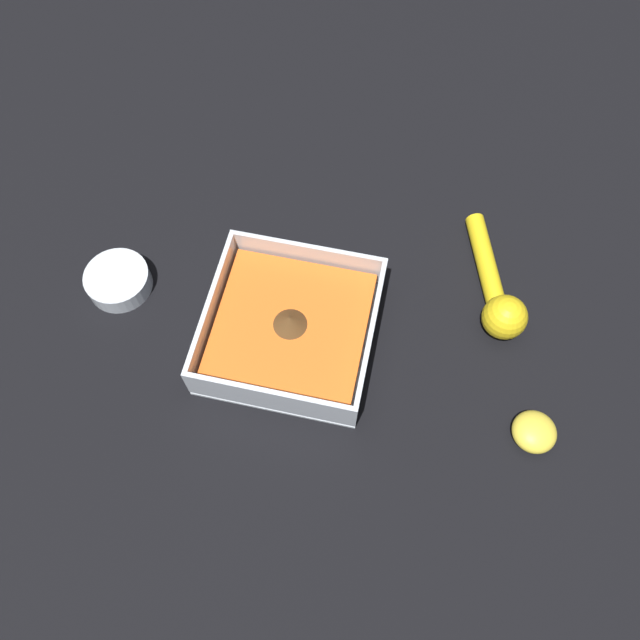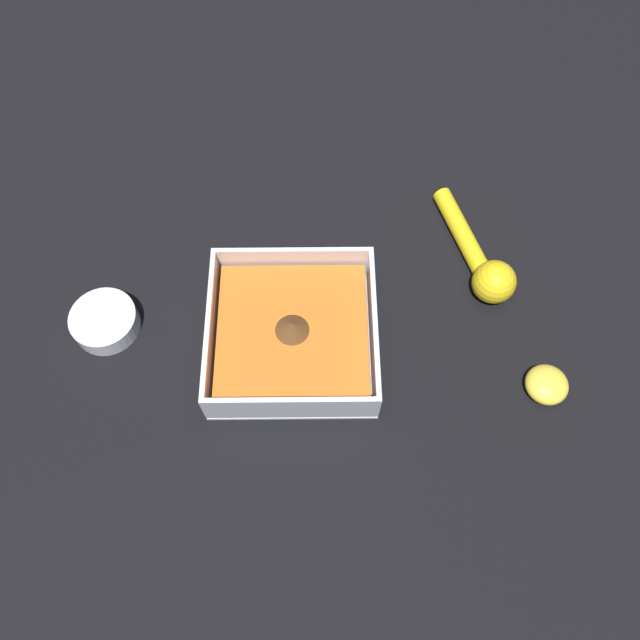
{
  "view_description": "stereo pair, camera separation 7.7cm",
  "coord_description": "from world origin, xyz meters",
  "px_view_note": "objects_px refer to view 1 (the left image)",
  "views": [
    {
      "loc": [
        -0.11,
        0.35,
        0.72
      ],
      "look_at": [
        -0.04,
        0.01,
        0.03
      ],
      "focal_mm": 35.0,
      "sensor_mm": 36.0,
      "label": 1
    },
    {
      "loc": [
        -0.04,
        0.36,
        0.72
      ],
      "look_at": [
        -0.04,
        0.01,
        0.03
      ],
      "focal_mm": 35.0,
      "sensor_mm": 36.0,
      "label": 2
    }
  ],
  "objects_px": {
    "square_dish": "(291,329)",
    "lemon_squeezer": "(498,298)",
    "spice_bowl": "(119,280)",
    "lemon_half": "(534,432)"
  },
  "relations": [
    {
      "from": "spice_bowl",
      "to": "lemon_squeezer",
      "type": "bearing_deg",
      "value": -171.48
    },
    {
      "from": "lemon_half",
      "to": "square_dish",
      "type": "bearing_deg",
      "value": -12.09
    },
    {
      "from": "square_dish",
      "to": "lemon_squeezer",
      "type": "bearing_deg",
      "value": -158.44
    },
    {
      "from": "spice_bowl",
      "to": "square_dish",
      "type": "bearing_deg",
      "value": 173.98
    },
    {
      "from": "lemon_squeezer",
      "to": "square_dish",
      "type": "bearing_deg",
      "value": -86.41
    },
    {
      "from": "square_dish",
      "to": "spice_bowl",
      "type": "distance_m",
      "value": 0.24
    },
    {
      "from": "spice_bowl",
      "to": "lemon_squeezer",
      "type": "height_order",
      "value": "lemon_squeezer"
    },
    {
      "from": "square_dish",
      "to": "lemon_squeezer",
      "type": "xyz_separation_m",
      "value": [
        -0.25,
        -0.1,
        0.0
      ]
    },
    {
      "from": "lemon_squeezer",
      "to": "lemon_half",
      "type": "distance_m",
      "value": 0.18
    },
    {
      "from": "spice_bowl",
      "to": "lemon_half",
      "type": "relative_size",
      "value": 1.62
    }
  ]
}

